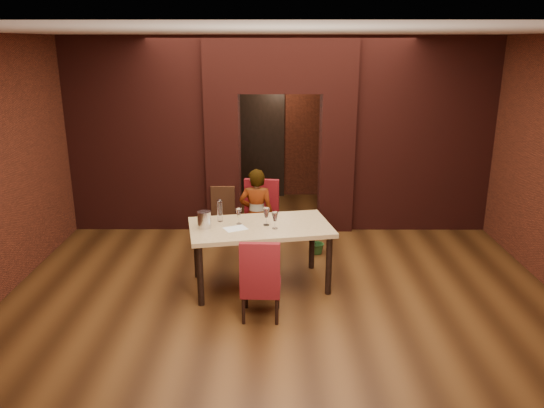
{
  "coord_description": "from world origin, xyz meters",
  "views": [
    {
      "loc": [
        -0.09,
        -6.76,
        3.1
      ],
      "look_at": [
        -0.12,
        0.0,
        1.02
      ],
      "focal_mm": 35.0,
      "sensor_mm": 36.0,
      "label": 1
    }
  ],
  "objects_px": {
    "dining_table": "(260,256)",
    "wine_glass_b": "(266,217)",
    "person_seated": "(256,215)",
    "water_bottle": "(220,210)",
    "potted_plant": "(317,241)",
    "wine_bucket": "(204,220)",
    "wine_glass_a": "(239,216)",
    "wine_glass_c": "(275,220)",
    "chair_far": "(259,220)",
    "chair_near": "(261,277)"
  },
  "relations": [
    {
      "from": "wine_glass_b",
      "to": "water_bottle",
      "type": "relative_size",
      "value": 0.76
    },
    {
      "from": "dining_table",
      "to": "water_bottle",
      "type": "height_order",
      "value": "water_bottle"
    },
    {
      "from": "dining_table",
      "to": "wine_glass_b",
      "type": "height_order",
      "value": "wine_glass_b"
    },
    {
      "from": "chair_near",
      "to": "person_seated",
      "type": "xyz_separation_m",
      "value": [
        -0.11,
        1.71,
        0.19
      ]
    },
    {
      "from": "water_bottle",
      "to": "potted_plant",
      "type": "distance_m",
      "value": 1.85
    },
    {
      "from": "chair_near",
      "to": "water_bottle",
      "type": "bearing_deg",
      "value": -58.51
    },
    {
      "from": "chair_far",
      "to": "person_seated",
      "type": "distance_m",
      "value": 0.16
    },
    {
      "from": "wine_glass_a",
      "to": "chair_near",
      "type": "bearing_deg",
      "value": -70.9
    },
    {
      "from": "dining_table",
      "to": "chair_far",
      "type": "relative_size",
      "value": 1.57
    },
    {
      "from": "wine_glass_a",
      "to": "wine_glass_b",
      "type": "bearing_deg",
      "value": -6.97
    },
    {
      "from": "water_bottle",
      "to": "potted_plant",
      "type": "xyz_separation_m",
      "value": [
        1.36,
        0.96,
        -0.8
      ]
    },
    {
      "from": "wine_glass_b",
      "to": "wine_glass_c",
      "type": "relative_size",
      "value": 1.07
    },
    {
      "from": "wine_glass_b",
      "to": "potted_plant",
      "type": "distance_m",
      "value": 1.55
    },
    {
      "from": "wine_glass_a",
      "to": "potted_plant",
      "type": "bearing_deg",
      "value": 43.89
    },
    {
      "from": "dining_table",
      "to": "potted_plant",
      "type": "distance_m",
      "value": 1.41
    },
    {
      "from": "person_seated",
      "to": "wine_bucket",
      "type": "bearing_deg",
      "value": 60.26
    },
    {
      "from": "wine_glass_c",
      "to": "potted_plant",
      "type": "bearing_deg",
      "value": 62.53
    },
    {
      "from": "wine_glass_a",
      "to": "wine_glass_b",
      "type": "relative_size",
      "value": 0.89
    },
    {
      "from": "chair_far",
      "to": "person_seated",
      "type": "bearing_deg",
      "value": -104.17
    },
    {
      "from": "wine_glass_a",
      "to": "water_bottle",
      "type": "distance_m",
      "value": 0.28
    },
    {
      "from": "person_seated",
      "to": "wine_glass_a",
      "type": "bearing_deg",
      "value": 79.51
    },
    {
      "from": "wine_glass_b",
      "to": "water_bottle",
      "type": "height_order",
      "value": "water_bottle"
    },
    {
      "from": "wine_glass_c",
      "to": "person_seated",
      "type": "bearing_deg",
      "value": 104.96
    },
    {
      "from": "person_seated",
      "to": "water_bottle",
      "type": "relative_size",
      "value": 4.59
    },
    {
      "from": "water_bottle",
      "to": "wine_bucket",
      "type": "bearing_deg",
      "value": -124.27
    },
    {
      "from": "chair_far",
      "to": "wine_glass_c",
      "type": "height_order",
      "value": "chair_far"
    },
    {
      "from": "wine_glass_b",
      "to": "wine_glass_c",
      "type": "bearing_deg",
      "value": -49.21
    },
    {
      "from": "person_seated",
      "to": "dining_table",
      "type": "bearing_deg",
      "value": 98.06
    },
    {
      "from": "person_seated",
      "to": "water_bottle",
      "type": "bearing_deg",
      "value": 60.8
    },
    {
      "from": "wine_glass_a",
      "to": "wine_glass_b",
      "type": "distance_m",
      "value": 0.36
    },
    {
      "from": "wine_glass_c",
      "to": "chair_far",
      "type": "bearing_deg",
      "value": 101.66
    },
    {
      "from": "chair_far",
      "to": "water_bottle",
      "type": "distance_m",
      "value": 1.04
    },
    {
      "from": "person_seated",
      "to": "water_bottle",
      "type": "xyz_separation_m",
      "value": [
        -0.45,
        -0.72,
        0.3
      ]
    },
    {
      "from": "wine_glass_c",
      "to": "wine_bucket",
      "type": "relative_size",
      "value": 1.01
    },
    {
      "from": "chair_near",
      "to": "wine_glass_a",
      "type": "xyz_separation_m",
      "value": [
        -0.3,
        0.88,
        0.45
      ]
    },
    {
      "from": "wine_glass_c",
      "to": "water_bottle",
      "type": "bearing_deg",
      "value": 158.65
    },
    {
      "from": "dining_table",
      "to": "chair_near",
      "type": "relative_size",
      "value": 1.8
    },
    {
      "from": "wine_bucket",
      "to": "chair_far",
      "type": "bearing_deg",
      "value": 58.16
    },
    {
      "from": "chair_near",
      "to": "water_bottle",
      "type": "relative_size",
      "value": 3.31
    },
    {
      "from": "dining_table",
      "to": "wine_glass_c",
      "type": "xyz_separation_m",
      "value": [
        0.19,
        -0.12,
        0.53
      ]
    },
    {
      "from": "water_bottle",
      "to": "chair_far",
      "type": "bearing_deg",
      "value": 58.94
    },
    {
      "from": "dining_table",
      "to": "water_bottle",
      "type": "distance_m",
      "value": 0.79
    },
    {
      "from": "chair_far",
      "to": "person_seated",
      "type": "height_order",
      "value": "person_seated"
    },
    {
      "from": "dining_table",
      "to": "wine_glass_a",
      "type": "bearing_deg",
      "value": 158.81
    },
    {
      "from": "chair_far",
      "to": "wine_glass_c",
      "type": "xyz_separation_m",
      "value": [
        0.23,
        -1.1,
        0.38
      ]
    },
    {
      "from": "chair_near",
      "to": "wine_glass_b",
      "type": "bearing_deg",
      "value": -91.43
    },
    {
      "from": "wine_glass_a",
      "to": "wine_bucket",
      "type": "xyz_separation_m",
      "value": [
        -0.43,
        -0.14,
        0.0
      ]
    },
    {
      "from": "person_seated",
      "to": "potted_plant",
      "type": "relative_size",
      "value": 3.62
    },
    {
      "from": "wine_glass_a",
      "to": "wine_bucket",
      "type": "bearing_deg",
      "value": -161.48
    },
    {
      "from": "chair_far",
      "to": "potted_plant",
      "type": "height_order",
      "value": "chair_far"
    }
  ]
}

